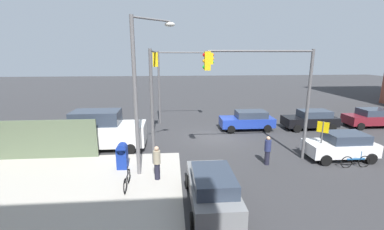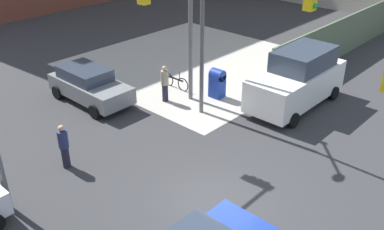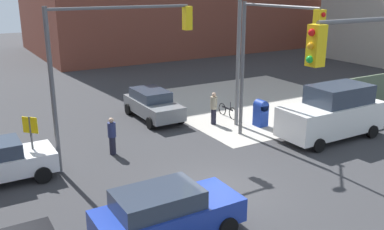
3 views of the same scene
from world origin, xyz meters
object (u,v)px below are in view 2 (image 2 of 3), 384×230
at_px(traffic_signal_nw_corner, 57,47).
at_px(bicycle_leaning_on_fence, 176,82).
at_px(traffic_signal_ne_corner, 240,18).
at_px(mailbox_blue, 217,82).
at_px(pedestrian_crossing, 165,83).
at_px(van_white_delivery, 298,79).
at_px(hatchback_gray, 89,85).
at_px(pedestrian_waiting, 64,146).
at_px(street_lamp_corner, 190,1).

height_order(traffic_signal_nw_corner, bicycle_leaning_on_fence, traffic_signal_nw_corner).
distance_m(traffic_signal_ne_corner, mailbox_blue, 4.83).
height_order(traffic_signal_ne_corner, bicycle_leaning_on_fence, traffic_signal_ne_corner).
bearing_deg(pedestrian_crossing, van_white_delivery, 122.46).
relative_size(hatchback_gray, pedestrian_waiting, 2.57).
bearing_deg(traffic_signal_ne_corner, pedestrian_waiting, 158.30).
bearing_deg(pedestrian_crossing, traffic_signal_ne_corner, 87.72).
bearing_deg(traffic_signal_ne_corner, van_white_delivery, -12.99).
xyz_separation_m(street_lamp_corner, van_white_delivery, (3.10, -3.75, -3.42)).
height_order(street_lamp_corner, hatchback_gray, street_lamp_corner).
bearing_deg(street_lamp_corner, van_white_delivery, -50.44).
distance_m(traffic_signal_nw_corner, street_lamp_corner, 7.07).
xyz_separation_m(mailbox_blue, van_white_delivery, (1.83, -3.20, 0.52)).
height_order(van_white_delivery, bicycle_leaning_on_fence, van_white_delivery).
bearing_deg(traffic_signal_ne_corner, bicycle_leaning_on_fence, 76.50).
relative_size(street_lamp_corner, pedestrian_waiting, 4.71).
distance_m(traffic_signal_nw_corner, bicycle_leaning_on_fence, 9.21).
distance_m(traffic_signal_nw_corner, traffic_signal_ne_corner, 6.83).
relative_size(traffic_signal_nw_corner, pedestrian_waiting, 3.82).
bearing_deg(mailbox_blue, traffic_signal_nw_corner, -176.54).
bearing_deg(pedestrian_crossing, traffic_signal_nw_corner, 11.02).
height_order(traffic_signal_nw_corner, pedestrian_waiting, traffic_signal_nw_corner).
bearing_deg(pedestrian_crossing, mailbox_blue, 136.44).
xyz_separation_m(traffic_signal_nw_corner, van_white_delivery, (10.09, -2.70, -3.40)).
relative_size(traffic_signal_nw_corner, mailbox_blue, 4.55).
relative_size(traffic_signal_ne_corner, pedestrian_crossing, 3.68).
distance_m(mailbox_blue, hatchback_gray, 5.99).
distance_m(street_lamp_corner, mailbox_blue, 4.17).
height_order(street_lamp_corner, pedestrian_waiting, street_lamp_corner).
xyz_separation_m(van_white_delivery, pedestrian_crossing, (-3.83, 4.70, -0.36)).
relative_size(mailbox_blue, pedestrian_crossing, 0.81).
bearing_deg(pedestrian_waiting, van_white_delivery, 54.98).
relative_size(mailbox_blue, pedestrian_waiting, 0.84).
distance_m(pedestrian_crossing, bicycle_leaning_on_fence, 1.67).
relative_size(traffic_signal_ne_corner, hatchback_gray, 1.49).
bearing_deg(traffic_signal_ne_corner, street_lamp_corner, 81.71).
xyz_separation_m(traffic_signal_ne_corner, pedestrian_crossing, (-0.30, 3.89, -3.68)).
bearing_deg(van_white_delivery, bicycle_leaning_on_fence, 114.20).
height_order(van_white_delivery, pedestrian_crossing, van_white_delivery).
distance_m(traffic_signal_nw_corner, mailbox_blue, 9.16).
height_order(street_lamp_corner, mailbox_blue, street_lamp_corner).
xyz_separation_m(traffic_signal_ne_corner, pedestrian_waiting, (-6.50, 2.59, -3.72)).
bearing_deg(hatchback_gray, mailbox_blue, -42.87).
bearing_deg(mailbox_blue, van_white_delivery, -60.29).
xyz_separation_m(van_white_delivery, bicycle_leaning_on_fence, (-2.43, 5.40, -0.93)).
xyz_separation_m(traffic_signal_nw_corner, pedestrian_waiting, (0.06, 0.70, -3.80)).
xyz_separation_m(traffic_signal_ne_corner, street_lamp_corner, (0.43, 2.94, 0.10)).
distance_m(pedestrian_crossing, pedestrian_waiting, 6.33).
distance_m(traffic_signal_ne_corner, street_lamp_corner, 2.97).
distance_m(mailbox_blue, bicycle_leaning_on_fence, 2.32).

